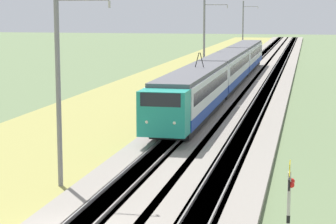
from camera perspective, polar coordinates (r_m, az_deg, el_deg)
name	(u,v)px	position (r m, az deg, el deg)	size (l,w,h in m)	color
ballast_main	(234,83)	(71.24, 5.74, 2.54)	(240.00, 4.40, 0.30)	gray
ballast_adjacent	(271,84)	(70.92, 8.96, 2.45)	(240.00, 4.40, 0.30)	gray
track_main	(234,83)	(71.24, 5.74, 2.55)	(240.00, 1.57, 0.45)	#4C4238
track_adjacent	(271,84)	(70.91, 8.96, 2.46)	(240.00, 1.57, 0.45)	#4C4238
grass_verge	(176,82)	(72.22, 0.74, 2.60)	(240.00, 13.58, 0.12)	#99934C
passenger_train	(227,69)	(64.60, 5.12, 3.79)	(58.54, 2.85, 4.87)	teal
crossing_signal_far	(289,199)	(21.57, 10.52, -7.46)	(0.70, 0.23, 3.19)	beige
catenary_mast_near	(59,83)	(29.15, -9.45, 2.53)	(0.22, 2.56, 9.29)	slate
catenary_mast_mid	(205,40)	(68.98, 3.21, 6.28)	(0.22, 2.56, 9.40)	slate
catenary_mast_far	(243,29)	(109.77, 6.57, 7.20)	(0.22, 2.56, 9.43)	slate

